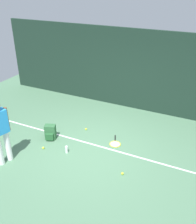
{
  "coord_description": "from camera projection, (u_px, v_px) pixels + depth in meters",
  "views": [
    {
      "loc": [
        2.64,
        -5.06,
        4.18
      ],
      "look_at": [
        0.0,
        0.4,
        1.0
      ],
      "focal_mm": 41.45,
      "sensor_mm": 36.0,
      "label": 1
    }
  ],
  "objects": [
    {
      "name": "court_line",
      "position": [
        96.0,
        145.0,
        7.22
      ],
      "size": [
        9.0,
        0.05,
        0.0
      ],
      "primitive_type": "cube",
      "color": "white",
      "rests_on": "ground"
    },
    {
      "name": "water_bottle",
      "position": [
        67.0,
        149.0,
        6.88
      ],
      "size": [
        0.07,
        0.07,
        0.2
      ],
      "primitive_type": "cylinder",
      "color": "white",
      "rests_on": "ground"
    },
    {
      "name": "ground_plane",
      "position": [
        92.0,
        151.0,
        6.99
      ],
      "size": [
        12.0,
        12.0,
        0.0
      ],
      "primitive_type": "plane",
      "color": "#4C7556"
    },
    {
      "name": "tennis_ball_by_fence",
      "position": [
        122.0,
        173.0,
        6.14
      ],
      "size": [
        0.07,
        0.07,
        0.07
      ],
      "primitive_type": "sphere",
      "color": "#CCE033",
      "rests_on": "ground"
    },
    {
      "name": "backpack",
      "position": [
        50.0,
        133.0,
        7.42
      ],
      "size": [
        0.35,
        0.36,
        0.44
      ],
      "rotation": [
        0.0,
        0.0,
        0.38
      ],
      "color": "#2D6038",
      "rests_on": "ground"
    },
    {
      "name": "tennis_player",
      "position": [
        0.0,
        129.0,
        6.15
      ],
      "size": [
        0.32,
        0.51,
        1.7
      ],
      "rotation": [
        0.0,
        0.0,
        1.31
      ],
      "color": "white",
      "rests_on": "ground"
    },
    {
      "name": "tennis_racket",
      "position": [
        115.0,
        144.0,
        7.28
      ],
      "size": [
        0.42,
        0.63,
        0.03
      ],
      "rotation": [
        0.0,
        0.0,
        5.1
      ],
      "color": "black",
      "rests_on": "ground"
    },
    {
      "name": "back_fence",
      "position": [
        131.0,
        70.0,
        8.75
      ],
      "size": [
        10.0,
        0.1,
        2.75
      ],
      "primitive_type": "cube",
      "color": "#192D23",
      "rests_on": "ground"
    },
    {
      "name": "tennis_ball_mid_court",
      "position": [
        86.0,
        129.0,
        7.93
      ],
      "size": [
        0.07,
        0.07,
        0.07
      ],
      "primitive_type": "sphere",
      "color": "#CCE033",
      "rests_on": "ground"
    },
    {
      "name": "tennis_ball_near_player",
      "position": [
        43.0,
        148.0,
        7.06
      ],
      "size": [
        0.07,
        0.07,
        0.07
      ],
      "primitive_type": "sphere",
      "color": "#CCE033",
      "rests_on": "ground"
    }
  ]
}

